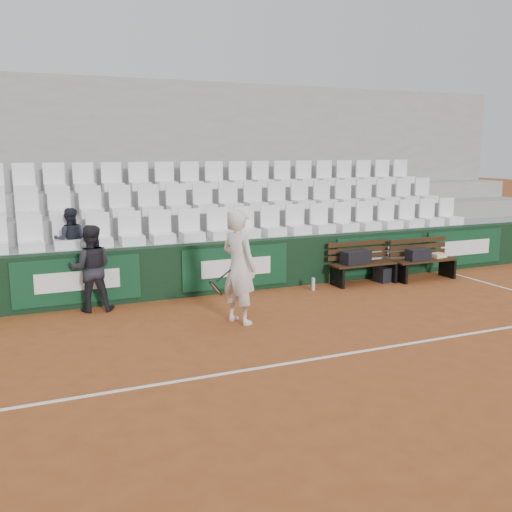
{
  "coord_description": "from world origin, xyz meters",
  "views": [
    {
      "loc": [
        -4.18,
        -6.42,
        2.79
      ],
      "look_at": [
        -0.39,
        2.4,
        1.0
      ],
      "focal_mm": 40.0,
      "sensor_mm": 36.0,
      "label": 1
    }
  ],
  "objects_px": {
    "sports_bag_left": "(356,257)",
    "spectator_c": "(69,216)",
    "water_bottle_far": "(406,276)",
    "sports_bag_right": "(418,254)",
    "tennis_player": "(239,267)",
    "sports_bag_ground": "(386,274)",
    "water_bottle_near": "(313,284)",
    "bench_right": "(424,269)",
    "ball_kid": "(91,268)",
    "bench_left": "(364,273)"
  },
  "relations": [
    {
      "from": "water_bottle_near",
      "to": "spectator_c",
      "type": "relative_size",
      "value": 0.21
    },
    {
      "from": "sports_bag_right",
      "to": "bench_right",
      "type": "bearing_deg",
      "value": 9.43
    },
    {
      "from": "tennis_player",
      "to": "spectator_c",
      "type": "xyz_separation_m",
      "value": [
        -2.35,
        2.53,
        0.67
      ]
    },
    {
      "from": "spectator_c",
      "to": "water_bottle_far",
      "type": "bearing_deg",
      "value": 179.13
    },
    {
      "from": "bench_left",
      "to": "tennis_player",
      "type": "distance_m",
      "value": 3.82
    },
    {
      "from": "water_bottle_near",
      "to": "bench_right",
      "type": "bearing_deg",
      "value": -1.78
    },
    {
      "from": "water_bottle_far",
      "to": "ball_kid",
      "type": "distance_m",
      "value": 6.58
    },
    {
      "from": "sports_bag_left",
      "to": "spectator_c",
      "type": "xyz_separation_m",
      "value": [
        -5.57,
        1.02,
        1.01
      ]
    },
    {
      "from": "bench_right",
      "to": "sports_bag_right",
      "type": "bearing_deg",
      "value": -170.57
    },
    {
      "from": "bench_left",
      "to": "sports_bag_left",
      "type": "bearing_deg",
      "value": -179.39
    },
    {
      "from": "sports_bag_right",
      "to": "water_bottle_far",
      "type": "height_order",
      "value": "sports_bag_right"
    },
    {
      "from": "ball_kid",
      "to": "sports_bag_right",
      "type": "bearing_deg",
      "value": -173.05
    },
    {
      "from": "ball_kid",
      "to": "sports_bag_left",
      "type": "bearing_deg",
      "value": -171.7
    },
    {
      "from": "sports_bag_left",
      "to": "ball_kid",
      "type": "distance_m",
      "value": 5.34
    },
    {
      "from": "water_bottle_far",
      "to": "sports_bag_ground",
      "type": "bearing_deg",
      "value": 160.79
    },
    {
      "from": "sports_bag_left",
      "to": "bench_left",
      "type": "bearing_deg",
      "value": 0.61
    },
    {
      "from": "water_bottle_near",
      "to": "bench_left",
      "type": "bearing_deg",
      "value": 3.85
    },
    {
      "from": "sports_bag_left",
      "to": "spectator_c",
      "type": "relative_size",
      "value": 0.54
    },
    {
      "from": "water_bottle_far",
      "to": "tennis_player",
      "type": "xyz_separation_m",
      "value": [
        -4.43,
        -1.39,
        0.82
      ]
    },
    {
      "from": "sports_bag_right",
      "to": "spectator_c",
      "type": "relative_size",
      "value": 0.45
    },
    {
      "from": "bench_right",
      "to": "spectator_c",
      "type": "distance_m",
      "value": 7.45
    },
    {
      "from": "bench_right",
      "to": "spectator_c",
      "type": "bearing_deg",
      "value": 170.65
    },
    {
      "from": "water_bottle_near",
      "to": "tennis_player",
      "type": "distance_m",
      "value": 2.72
    },
    {
      "from": "sports_bag_ground",
      "to": "tennis_player",
      "type": "xyz_separation_m",
      "value": [
        -4.02,
        -1.53,
        0.78
      ]
    },
    {
      "from": "sports_bag_ground",
      "to": "sports_bag_right",
      "type": "bearing_deg",
      "value": -18.54
    },
    {
      "from": "sports_bag_right",
      "to": "tennis_player",
      "type": "xyz_separation_m",
      "value": [
        -4.67,
        -1.31,
        0.36
      ]
    },
    {
      "from": "sports_bag_right",
      "to": "bench_left",
      "type": "bearing_deg",
      "value": 170.72
    },
    {
      "from": "sports_bag_left",
      "to": "ball_kid",
      "type": "relative_size",
      "value": 0.42
    },
    {
      "from": "bench_right",
      "to": "tennis_player",
      "type": "bearing_deg",
      "value": -164.58
    },
    {
      "from": "tennis_player",
      "to": "ball_kid",
      "type": "bearing_deg",
      "value": 141.86
    },
    {
      "from": "sports_bag_left",
      "to": "spectator_c",
      "type": "distance_m",
      "value": 5.76
    },
    {
      "from": "water_bottle_far",
      "to": "spectator_c",
      "type": "bearing_deg",
      "value": 170.4
    },
    {
      "from": "bench_right",
      "to": "water_bottle_near",
      "type": "xyz_separation_m",
      "value": [
        -2.7,
        0.08,
        -0.1
      ]
    },
    {
      "from": "sports_bag_ground",
      "to": "ball_kid",
      "type": "relative_size",
      "value": 0.33
    },
    {
      "from": "sports_bag_left",
      "to": "sports_bag_right",
      "type": "xyz_separation_m",
      "value": [
        1.45,
        -0.2,
        -0.01
      ]
    },
    {
      "from": "sports_bag_left",
      "to": "sports_bag_ground",
      "type": "bearing_deg",
      "value": 1.35
    },
    {
      "from": "water_bottle_far",
      "to": "ball_kid",
      "type": "height_order",
      "value": "ball_kid"
    },
    {
      "from": "bench_left",
      "to": "sports_bag_left",
      "type": "distance_m",
      "value": 0.42
    },
    {
      "from": "bench_left",
      "to": "spectator_c",
      "type": "relative_size",
      "value": 1.25
    },
    {
      "from": "bench_left",
      "to": "sports_bag_right",
      "type": "relative_size",
      "value": 2.81
    },
    {
      "from": "bench_left",
      "to": "sports_bag_left",
      "type": "relative_size",
      "value": 2.34
    },
    {
      "from": "sports_bag_left",
      "to": "water_bottle_far",
      "type": "distance_m",
      "value": 1.3
    },
    {
      "from": "bench_right",
      "to": "tennis_player",
      "type": "relative_size",
      "value": 0.81
    },
    {
      "from": "sports_bag_right",
      "to": "sports_bag_left",
      "type": "bearing_deg",
      "value": 172.14
    },
    {
      "from": "water_bottle_far",
      "to": "ball_kid",
      "type": "xyz_separation_m",
      "value": [
        -6.54,
        0.27,
        0.65
      ]
    },
    {
      "from": "tennis_player",
      "to": "ball_kid",
      "type": "relative_size",
      "value": 1.22
    },
    {
      "from": "water_bottle_near",
      "to": "tennis_player",
      "type": "relative_size",
      "value": 0.14
    },
    {
      "from": "bench_right",
      "to": "sports_bag_ground",
      "type": "distance_m",
      "value": 0.88
    },
    {
      "from": "bench_right",
      "to": "sports_bag_ground",
      "type": "xyz_separation_m",
      "value": [
        -0.85,
        0.19,
        -0.07
      ]
    },
    {
      "from": "bench_left",
      "to": "water_bottle_far",
      "type": "bearing_deg",
      "value": -7.22
    }
  ]
}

